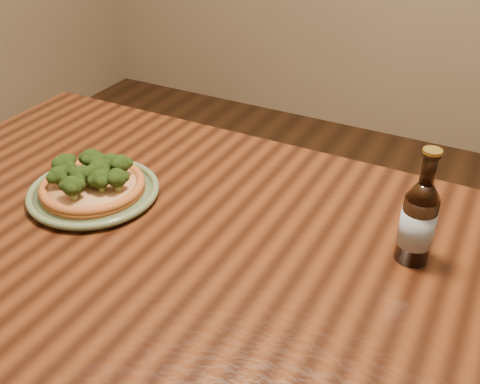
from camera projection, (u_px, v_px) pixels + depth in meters
The scene contains 4 objects.
table at pixel (249, 322), 0.93m from camera, with size 1.60×0.90×0.75m.
plate at pixel (94, 192), 1.08m from camera, with size 0.25×0.25×0.02m.
pizza at pixel (92, 181), 1.07m from camera, with size 0.20×0.20×0.07m.
beer_bottle at pixel (418, 221), 0.89m from camera, with size 0.06×0.06×0.20m.
Camera 1 is at (0.30, -0.50, 1.34)m, focal length 42.00 mm.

